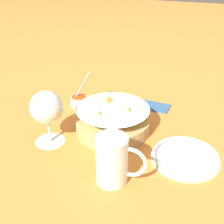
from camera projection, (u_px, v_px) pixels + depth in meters
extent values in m
plane|color=orange|center=(113.00, 130.00, 0.89)|extent=(4.00, 4.00, 0.00)
cylinder|color=tan|center=(112.00, 125.00, 0.88)|extent=(0.21, 0.21, 0.04)
cone|color=beige|center=(112.00, 120.00, 0.87)|extent=(0.20, 0.20, 0.07)
cylinder|color=#3D842D|center=(112.00, 124.00, 0.88)|extent=(0.16, 0.16, 0.01)
pyramid|color=#CC8E42|center=(128.00, 115.00, 0.85)|extent=(0.08, 0.08, 0.06)
pyramid|color=#CC8E42|center=(109.00, 105.00, 0.90)|extent=(0.07, 0.08, 0.06)
pyramid|color=#CC8E42|center=(99.00, 120.00, 0.84)|extent=(0.08, 0.08, 0.05)
cylinder|color=#B7B7BC|center=(79.00, 101.00, 1.02)|extent=(0.06, 0.06, 0.03)
cylinder|color=#CC4C14|center=(79.00, 99.00, 1.01)|extent=(0.05, 0.05, 0.02)
cylinder|color=#B7B7BC|center=(81.00, 87.00, 0.99)|extent=(0.06, 0.01, 0.11)
cylinder|color=silver|center=(51.00, 141.00, 0.84)|extent=(0.08, 0.08, 0.00)
cylinder|color=silver|center=(49.00, 130.00, 0.83)|extent=(0.01, 0.01, 0.07)
sphere|color=silver|center=(46.00, 107.00, 0.79)|extent=(0.09, 0.09, 0.09)
sphere|color=beige|center=(47.00, 111.00, 0.80)|extent=(0.06, 0.06, 0.06)
cylinder|color=silver|center=(112.00, 160.00, 0.69)|extent=(0.07, 0.07, 0.12)
cylinder|color=orange|center=(112.00, 165.00, 0.69)|extent=(0.06, 0.06, 0.08)
torus|color=silver|center=(130.00, 162.00, 0.67)|extent=(0.08, 0.01, 0.08)
cylinder|color=white|center=(186.00, 158.00, 0.78)|extent=(0.17, 0.17, 0.01)
torus|color=white|center=(186.00, 156.00, 0.77)|extent=(0.17, 0.17, 0.01)
cube|color=#38608E|center=(154.00, 106.00, 1.01)|extent=(0.11, 0.07, 0.01)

